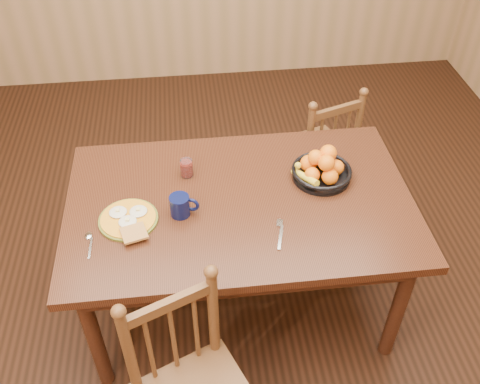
{
  "coord_description": "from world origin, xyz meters",
  "views": [
    {
      "loc": [
        -0.21,
        -1.8,
        2.43
      ],
      "look_at": [
        0.0,
        0.0,
        0.8
      ],
      "focal_mm": 40.0,
      "sensor_mm": 36.0,
      "label": 1
    }
  ],
  "objects": [
    {
      "name": "dining_table",
      "position": [
        0.0,
        0.0,
        0.67
      ],
      "size": [
        1.6,
        1.0,
        0.75
      ],
      "color": "black",
      "rests_on": "ground"
    },
    {
      "name": "coffee_mug",
      "position": [
        -0.27,
        -0.06,
        0.8
      ],
      "size": [
        0.13,
        0.09,
        0.1
      ],
      "color": "#090E33",
      "rests_on": "dining_table"
    },
    {
      "name": "juice_glass",
      "position": [
        -0.23,
        0.21,
        0.79
      ],
      "size": [
        0.06,
        0.06,
        0.09
      ],
      "color": "silver",
      "rests_on": "dining_table"
    },
    {
      "name": "breakfast_plate",
      "position": [
        -0.5,
        -0.08,
        0.76
      ],
      "size": [
        0.26,
        0.3,
        0.04
      ],
      "color": "#59601E",
      "rests_on": "dining_table"
    },
    {
      "name": "fruit_bowl",
      "position": [
        0.41,
        0.11,
        0.81
      ],
      "size": [
        0.29,
        0.29,
        0.17
      ],
      "color": "black",
      "rests_on": "dining_table"
    },
    {
      "name": "spoon",
      "position": [
        -0.67,
        -0.18,
        0.75
      ],
      "size": [
        0.04,
        0.16,
        0.01
      ],
      "rotation": [
        0.0,
        0.0,
        -0.01
      ],
      "color": "silver",
      "rests_on": "dining_table"
    },
    {
      "name": "chair_far",
      "position": [
        0.56,
        0.72,
        0.43
      ],
      "size": [
        0.5,
        0.49,
        0.88
      ],
      "rotation": [
        0.0,
        0.0,
        3.47
      ],
      "color": "#492A16",
      "rests_on": "ground"
    },
    {
      "name": "fork",
      "position": [
        0.15,
        -0.23,
        0.75
      ],
      "size": [
        0.06,
        0.18,
        0.0
      ],
      "rotation": [
        0.0,
        0.0,
        -0.26
      ],
      "color": "silver",
      "rests_on": "dining_table"
    },
    {
      "name": "room",
      "position": [
        0.0,
        0.0,
        1.35
      ],
      "size": [
        4.52,
        5.02,
        2.72
      ],
      "color": "black",
      "rests_on": "ground"
    }
  ]
}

